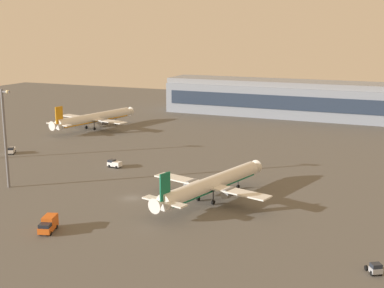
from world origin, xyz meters
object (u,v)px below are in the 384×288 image
(airplane_mid_apron, at_px, (211,185))
(airplane_near_gate, at_px, (94,118))
(pushback_tug, at_px, (375,269))
(apron_light_west, at_px, (5,132))
(cargo_loader, at_px, (11,150))
(maintenance_van, at_px, (114,164))
(catering_truck, at_px, (48,224))

(airplane_mid_apron, height_order, airplane_near_gate, airplane_near_gate)
(pushback_tug, xyz_separation_m, apron_light_west, (-90.55, 14.73, 13.42))
(cargo_loader, relative_size, maintenance_van, 1.05)
(cargo_loader, distance_m, pushback_tug, 123.90)
(airplane_near_gate, distance_m, maintenance_van, 62.79)
(airplane_near_gate, bearing_deg, cargo_loader, -78.29)
(cargo_loader, xyz_separation_m, maintenance_van, (39.84, -1.75, 0.00))
(catering_truck, relative_size, maintenance_van, 1.41)
(airplane_mid_apron, distance_m, maintenance_van, 40.83)
(catering_truck, height_order, apron_light_west, apron_light_west)
(pushback_tug, bearing_deg, catering_truck, -26.61)
(apron_light_west, bearing_deg, catering_truck, -35.74)
(maintenance_van, bearing_deg, pushback_tug, -112.77)
(pushback_tug, bearing_deg, maintenance_van, -61.13)
(airplane_near_gate, distance_m, pushback_tug, 147.00)
(pushback_tug, height_order, maintenance_van, maintenance_van)
(airplane_near_gate, relative_size, cargo_loader, 9.47)
(airplane_near_gate, distance_m, apron_light_west, 81.09)
(airplane_near_gate, xyz_separation_m, pushback_tug, (115.17, -91.30, -3.16))
(airplane_near_gate, bearing_deg, apron_light_west, -59.73)
(airplane_near_gate, distance_m, catering_truck, 110.74)
(maintenance_van, bearing_deg, airplane_near_gate, 45.12)
(airplane_near_gate, distance_m, cargo_loader, 47.28)
(catering_truck, bearing_deg, apron_light_west, -53.09)
(pushback_tug, bearing_deg, apron_light_west, -41.20)
(cargo_loader, bearing_deg, apron_light_west, 100.67)
(airplane_near_gate, xyz_separation_m, cargo_loader, (-0.61, -47.17, -3.05))
(cargo_loader, bearing_deg, catering_truck, 107.15)
(catering_truck, relative_size, apron_light_west, 0.24)
(cargo_loader, distance_m, maintenance_van, 39.88)
(airplane_mid_apron, relative_size, maintenance_van, 9.24)
(pushback_tug, relative_size, apron_light_west, 0.14)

